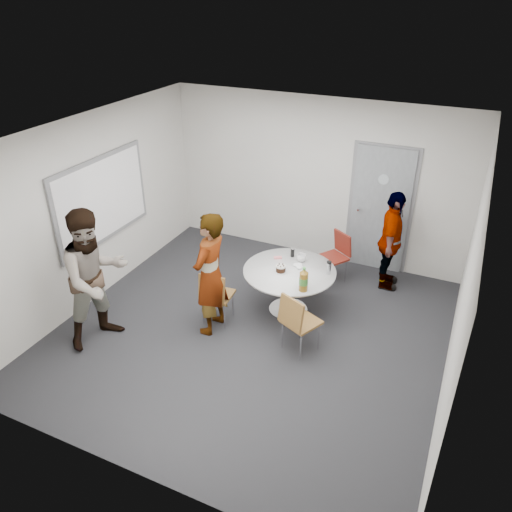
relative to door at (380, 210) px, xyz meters
The scene contains 15 objects.
floor 2.90m from the door, 113.90° to the right, with size 5.00×5.00×0.00m, color #222326.
ceiling 3.19m from the door, 113.90° to the right, with size 5.00×5.00×0.00m, color silver.
wall_back 1.15m from the door, behind, with size 5.00×5.00×0.00m, color beige.
wall_left 4.38m from the door, 145.41° to the right, with size 5.00×5.00×0.00m, color beige.
wall_right 2.87m from the door, 60.57° to the right, with size 5.00×5.00×0.00m, color beige.
wall_front 5.11m from the door, 102.45° to the right, with size 5.00×5.00×0.00m, color beige.
door is the anchor object (origin of this frame).
whiteboard 4.25m from the door, 147.34° to the right, with size 0.04×1.90×1.25m.
table 2.02m from the door, 113.84° to the right, with size 1.30×1.30×1.02m.
chair_near_left 3.04m from the door, 122.99° to the right, with size 0.43×0.46×0.82m.
chair_near_right 2.70m from the door, 98.79° to the right, with size 0.55×0.57×0.85m.
chair_far 0.98m from the door, 124.15° to the right, with size 0.55×0.56×0.81m.
person_main 3.09m from the door, 121.76° to the right, with size 0.63×0.41×1.73m, color #A5C6EA.
person_left 4.43m from the door, 129.82° to the right, with size 0.91×0.71×1.87m, color white.
person_right 0.66m from the door, 60.03° to the right, with size 0.92×0.38×1.57m, color black.
Camera 1 is at (2.34, -4.94, 4.24)m, focal length 35.00 mm.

